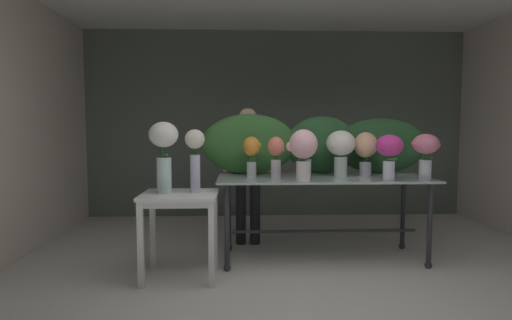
{
  "coord_description": "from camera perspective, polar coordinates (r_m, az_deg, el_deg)",
  "views": [
    {
      "loc": [
        -0.57,
        -2.64,
        1.38
      ],
      "look_at": [
        -0.41,
        1.36,
        1.06
      ],
      "focal_mm": 29.47,
      "sensor_mm": 36.0,
      "label": 1
    }
  ],
  "objects": [
    {
      "name": "vase_ivory_carnations",
      "position": [
        4.42,
        11.41,
        1.69
      ],
      "size": [
        0.3,
        0.3,
        0.48
      ],
      "color": "silver",
      "rests_on": "display_table_glass"
    },
    {
      "name": "vase_blush_anemones",
      "position": [
        3.96,
        6.39,
        1.38
      ],
      "size": [
        0.29,
        0.27,
        0.49
      ],
      "color": "silver",
      "rests_on": "display_table_glass"
    },
    {
      "name": "wall_back",
      "position": [
        6.52,
        2.72,
        4.84
      ],
      "size": [
        5.88,
        0.12,
        2.82
      ],
      "primitive_type": "cube",
      "color": "slate",
      "rests_on": "ground"
    },
    {
      "name": "vase_peach_tulips",
      "position": [
        4.57,
        14.68,
        1.5
      ],
      "size": [
        0.24,
        0.24,
        0.46
      ],
      "color": "silver",
      "rests_on": "display_table_glass"
    },
    {
      "name": "vase_magenta_roses",
      "position": [
        4.22,
        17.62,
        1.21
      ],
      "size": [
        0.26,
        0.26,
        0.44
      ],
      "color": "silver",
      "rests_on": "display_table_glass"
    },
    {
      "name": "foliage_backdrop",
      "position": [
        4.64,
        7.42,
        2.05
      ],
      "size": [
        2.49,
        0.26,
        0.65
      ],
      "color": "#387033",
      "rests_on": "display_table_glass"
    },
    {
      "name": "side_table_white",
      "position": [
        3.89,
        -10.29,
        -6.07
      ],
      "size": [
        0.68,
        0.59,
        0.78
      ],
      "color": "white",
      "rests_on": "ground"
    },
    {
      "name": "wall_left",
      "position": [
        5.14,
        -29.81,
        4.33
      ],
      "size": [
        0.12,
        3.98,
        2.82
      ],
      "primitive_type": "cube",
      "color": "beige",
      "rests_on": "ground"
    },
    {
      "name": "ground_plane",
      "position": [
        4.8,
        4.71,
        -12.13
      ],
      "size": [
        8.5,
        8.5,
        0.0
      ],
      "primitive_type": "plane",
      "color": "beige"
    },
    {
      "name": "vase_lilac_freesia",
      "position": [
        4.35,
        6.67,
        1.12
      ],
      "size": [
        0.23,
        0.23,
        0.43
      ],
      "color": "silver",
      "rests_on": "display_table_glass"
    },
    {
      "name": "display_table_glass",
      "position": [
        4.39,
        9.06,
        -3.94
      ],
      "size": [
        2.16,
        0.86,
        0.87
      ],
      "color": "#AFC2BF",
      "rests_on": "ground"
    },
    {
      "name": "vase_white_roses_tall",
      "position": [
        3.85,
        -12.44,
        1.46
      ],
      "size": [
        0.26,
        0.26,
        0.64
      ],
      "color": "silver",
      "rests_on": "side_table_white"
    },
    {
      "name": "vase_coral_lilies",
      "position": [
        4.19,
        2.72,
        0.83
      ],
      "size": [
        0.17,
        0.17,
        0.42
      ],
      "color": "silver",
      "rests_on": "display_table_glass"
    },
    {
      "name": "florist",
      "position": [
        4.87,
        -1.11,
        -0.09
      ],
      "size": [
        0.58,
        0.24,
        1.6
      ],
      "color": "#232328",
      "rests_on": "ground"
    },
    {
      "name": "vase_rosy_ranunculus",
      "position": [
        4.39,
        22.03,
        1.23
      ],
      "size": [
        0.28,
        0.25,
        0.45
      ],
      "color": "silver",
      "rests_on": "display_table_glass"
    },
    {
      "name": "vase_sunset_peonies",
      "position": [
        4.29,
        -0.62,
        1.06
      ],
      "size": [
        0.19,
        0.18,
        0.42
      ],
      "color": "silver",
      "rests_on": "display_table_glass"
    },
    {
      "name": "vase_cream_lisianthus_tall",
      "position": [
        3.87,
        -8.27,
        0.76
      ],
      "size": [
        0.18,
        0.18,
        0.57
      ],
      "color": "silver",
      "rests_on": "side_table_white"
    }
  ]
}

